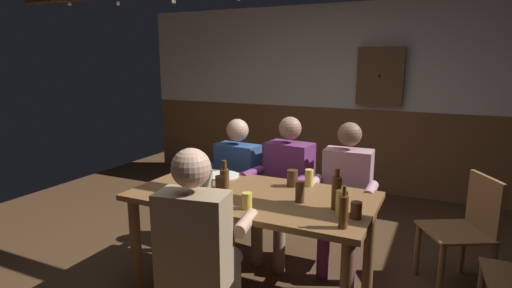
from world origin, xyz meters
name	(u,v)px	position (x,y,z in m)	size (l,w,h in m)	color
ground_plane	(257,287)	(0.00, 0.00, 0.00)	(7.28, 7.28, 0.00)	#4C331E
back_wall_upper	(349,56)	(0.00, 2.81, 1.77)	(6.07, 0.12, 1.35)	silver
back_wall_wainscot	(345,148)	(0.00, 2.81, 0.55)	(6.07, 0.12, 1.10)	brown
dining_table	(252,208)	(0.00, -0.08, 0.67)	(1.72, 0.89, 0.78)	brown
person_0	(234,177)	(-0.52, 0.60, 0.66)	(0.57, 0.53, 1.19)	#2D4C84
person_1	(285,182)	(-0.01, 0.60, 0.68)	(0.57, 0.57, 1.24)	#6B2D66
person_2	(345,191)	(0.52, 0.60, 0.67)	(0.53, 0.51, 1.23)	#B78493
person_3	(199,242)	(-0.01, -0.75, 0.69)	(0.57, 0.57, 1.26)	#997F60
chair_empty_near_right	(466,228)	(1.42, 0.70, 0.48)	(0.60, 0.60, 0.88)	brown
plate_0	(223,175)	(-0.41, 0.21, 0.79)	(0.27, 0.27, 0.01)	white
bottle_0	(336,192)	(0.62, -0.13, 0.89)	(0.06, 0.06, 0.27)	#593314
bottle_1	(225,177)	(-0.24, -0.05, 0.86)	(0.07, 0.07, 0.21)	#593314
bottle_2	(343,211)	(0.73, -0.40, 0.88)	(0.05, 0.05, 0.25)	#593314
pint_glass_0	(207,179)	(-0.36, -0.10, 0.85)	(0.08, 0.08, 0.14)	white
pint_glass_1	(342,203)	(0.67, -0.21, 0.86)	(0.07, 0.07, 0.15)	#E5C64C
pint_glass_2	(247,201)	(0.10, -0.36, 0.83)	(0.07, 0.07, 0.11)	#E5C64C
pint_glass_3	(221,186)	(-0.18, -0.22, 0.85)	(0.08, 0.08, 0.14)	#4C2D19
pint_glass_4	(309,178)	(0.31, 0.27, 0.85)	(0.06, 0.06, 0.13)	#E5C64C
pint_glass_5	(292,178)	(0.20, 0.21, 0.84)	(0.08, 0.08, 0.13)	#4C2D19
pint_glass_6	(190,197)	(-0.27, -0.46, 0.84)	(0.06, 0.06, 0.11)	#4C2D19
pint_glass_7	(356,210)	(0.77, -0.23, 0.83)	(0.07, 0.07, 0.10)	#4C2D19
pint_glass_8	(300,192)	(0.37, -0.10, 0.85)	(0.06, 0.06, 0.15)	#4C2D19
wall_dart_cabinet	(380,76)	(0.43, 2.68, 1.53)	(0.56, 0.15, 0.70)	brown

